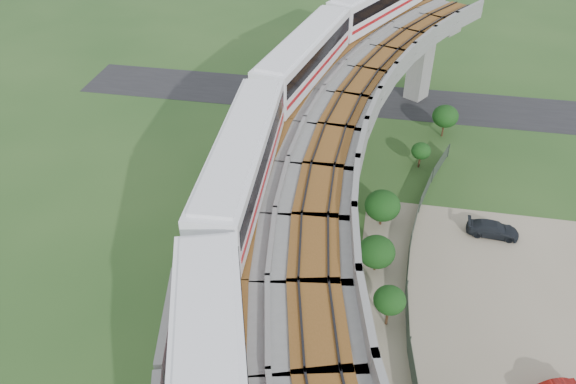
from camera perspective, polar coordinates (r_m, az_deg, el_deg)
ground at (r=41.91m, az=0.10°, el=-8.91°), size 160.00×160.00×0.00m
dirt_lot at (r=41.12m, az=19.64°, el=-12.87°), size 18.00×26.00×0.04m
asphalt_road at (r=66.29m, az=4.86°, el=9.57°), size 60.00×8.00×0.03m
viaduct at (r=35.68m, az=6.20°, el=0.61°), size 19.58×73.98×11.40m
metro_train at (r=37.27m, az=1.81°, el=8.40°), size 12.31×61.22×3.64m
fence at (r=41.28m, az=13.74°, el=-9.68°), size 3.87×38.73×1.50m
tree_0 at (r=59.40m, az=15.69°, el=7.42°), size 2.63×2.63×3.44m
tree_1 at (r=53.99m, az=13.36°, el=4.08°), size 1.84×1.84×2.58m
tree_2 at (r=46.04m, az=9.58°, el=-1.37°), size 2.91×2.91×3.21m
tree_3 at (r=41.90m, az=9.00°, el=-6.02°), size 2.75×2.75×3.00m
tree_4 at (r=37.91m, az=10.28°, el=-10.76°), size 2.16×2.16×3.27m
car_dark at (r=48.12m, az=20.10°, el=-3.55°), size 4.18×1.88×1.19m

